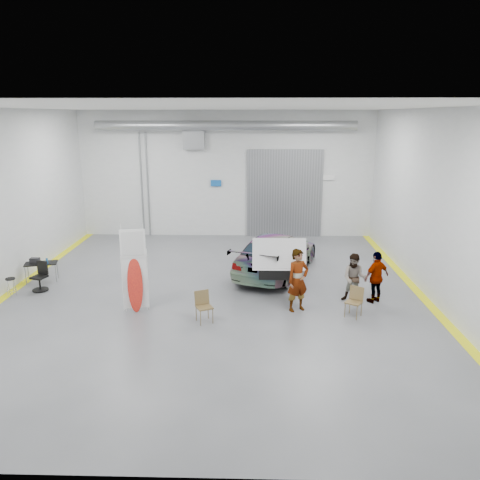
{
  "coord_description": "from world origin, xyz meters",
  "views": [
    {
      "loc": [
        1.25,
        -14.39,
        5.79
      ],
      "look_at": [
        0.83,
        1.54,
        1.5
      ],
      "focal_mm": 35.0,
      "sensor_mm": 36.0,
      "label": 1
    }
  ],
  "objects_px": {
    "shop_stool": "(11,287)",
    "surfboard_display": "(133,277)",
    "folding_chair_far": "(353,308)",
    "work_table": "(39,263)",
    "sedan_car": "(276,253)",
    "folding_chair_near": "(204,313)",
    "office_chair": "(40,278)",
    "person_c": "(376,277)",
    "person_b": "(354,278)",
    "person_a": "(298,280)"
  },
  "relations": [
    {
      "from": "surfboard_display",
      "to": "folding_chair_far",
      "type": "bearing_deg",
      "value": -13.54
    },
    {
      "from": "person_b",
      "to": "person_c",
      "type": "height_order",
      "value": "person_c"
    },
    {
      "from": "person_c",
      "to": "surfboard_display",
      "type": "height_order",
      "value": "surfboard_display"
    },
    {
      "from": "person_a",
      "to": "folding_chair_far",
      "type": "height_order",
      "value": "person_a"
    },
    {
      "from": "person_c",
      "to": "shop_stool",
      "type": "distance_m",
      "value": 11.83
    },
    {
      "from": "surfboard_display",
      "to": "person_b",
      "type": "bearing_deg",
      "value": -3.82
    },
    {
      "from": "work_table",
      "to": "person_b",
      "type": "bearing_deg",
      "value": -8.55
    },
    {
      "from": "person_b",
      "to": "folding_chair_near",
      "type": "xyz_separation_m",
      "value": [
        -4.6,
        -1.64,
        -0.51
      ]
    },
    {
      "from": "person_b",
      "to": "work_table",
      "type": "xyz_separation_m",
      "value": [
        -10.81,
        1.62,
        -0.11
      ]
    },
    {
      "from": "person_b",
      "to": "work_table",
      "type": "height_order",
      "value": "person_b"
    },
    {
      "from": "person_a",
      "to": "work_table",
      "type": "bearing_deg",
      "value": 137.9
    },
    {
      "from": "office_chair",
      "to": "person_a",
      "type": "bearing_deg",
      "value": 7.48
    },
    {
      "from": "sedan_car",
      "to": "work_table",
      "type": "distance_m",
      "value": 8.56
    },
    {
      "from": "person_a",
      "to": "person_c",
      "type": "relative_size",
      "value": 1.16
    },
    {
      "from": "person_a",
      "to": "surfboard_display",
      "type": "distance_m",
      "value": 4.94
    },
    {
      "from": "folding_chair_near",
      "to": "work_table",
      "type": "relative_size",
      "value": 0.76
    },
    {
      "from": "shop_stool",
      "to": "office_chair",
      "type": "height_order",
      "value": "office_chair"
    },
    {
      "from": "sedan_car",
      "to": "surfboard_display",
      "type": "bearing_deg",
      "value": 61.64
    },
    {
      "from": "person_c",
      "to": "shop_stool",
      "type": "relative_size",
      "value": 2.69
    },
    {
      "from": "sedan_car",
      "to": "person_a",
      "type": "xyz_separation_m",
      "value": [
        0.48,
        -3.58,
        0.23
      ]
    },
    {
      "from": "surfboard_display",
      "to": "person_a",
      "type": "bearing_deg",
      "value": -9.18
    },
    {
      "from": "sedan_car",
      "to": "folding_chair_near",
      "type": "height_order",
      "value": "sedan_car"
    },
    {
      "from": "person_c",
      "to": "person_a",
      "type": "bearing_deg",
      "value": -15.27
    },
    {
      "from": "person_b",
      "to": "sedan_car",
      "type": "bearing_deg",
      "value": 149.57
    },
    {
      "from": "surfboard_display",
      "to": "office_chair",
      "type": "bearing_deg",
      "value": 143.86
    },
    {
      "from": "sedan_car",
      "to": "office_chair",
      "type": "relative_size",
      "value": 5.18
    },
    {
      "from": "person_b",
      "to": "person_a",
      "type": "bearing_deg",
      "value": -138.57
    },
    {
      "from": "folding_chair_near",
      "to": "work_table",
      "type": "height_order",
      "value": "folding_chair_near"
    },
    {
      "from": "folding_chair_near",
      "to": "office_chair",
      "type": "relative_size",
      "value": 0.92
    },
    {
      "from": "folding_chair_far",
      "to": "office_chair",
      "type": "distance_m",
      "value": 10.34
    },
    {
      "from": "surfboard_display",
      "to": "folding_chair_far",
      "type": "height_order",
      "value": "surfboard_display"
    },
    {
      "from": "folding_chair_near",
      "to": "person_a",
      "type": "bearing_deg",
      "value": -7.63
    },
    {
      "from": "sedan_car",
      "to": "person_a",
      "type": "height_order",
      "value": "person_a"
    },
    {
      "from": "sedan_car",
      "to": "folding_chair_near",
      "type": "bearing_deg",
      "value": 84.62
    },
    {
      "from": "person_a",
      "to": "folding_chair_far",
      "type": "relative_size",
      "value": 2.17
    },
    {
      "from": "person_a",
      "to": "folding_chair_near",
      "type": "distance_m",
      "value": 2.97
    },
    {
      "from": "person_a",
      "to": "office_chair",
      "type": "height_order",
      "value": "person_a"
    },
    {
      "from": "folding_chair_near",
      "to": "work_table",
      "type": "distance_m",
      "value": 7.03
    },
    {
      "from": "shop_stool",
      "to": "surfboard_display",
      "type": "bearing_deg",
      "value": -14.17
    },
    {
      "from": "person_a",
      "to": "surfboard_display",
      "type": "height_order",
      "value": "surfboard_display"
    },
    {
      "from": "shop_stool",
      "to": "work_table",
      "type": "distance_m",
      "value": 1.53
    },
    {
      "from": "folding_chair_far",
      "to": "person_c",
      "type": "bearing_deg",
      "value": 84.42
    },
    {
      "from": "folding_chair_far",
      "to": "work_table",
      "type": "xyz_separation_m",
      "value": [
        -10.56,
        2.77,
        0.41
      ]
    },
    {
      "from": "folding_chair_near",
      "to": "folding_chair_far",
      "type": "bearing_deg",
      "value": -19.76
    },
    {
      "from": "person_a",
      "to": "shop_stool",
      "type": "distance_m",
      "value": 9.35
    },
    {
      "from": "shop_stool",
      "to": "folding_chair_far",
      "type": "bearing_deg",
      "value": -6.93
    },
    {
      "from": "work_table",
      "to": "office_chair",
      "type": "height_order",
      "value": "office_chair"
    },
    {
      "from": "surfboard_display",
      "to": "office_chair",
      "type": "xyz_separation_m",
      "value": [
        -3.63,
        1.66,
        -0.66
      ]
    },
    {
      "from": "sedan_car",
      "to": "shop_stool",
      "type": "height_order",
      "value": "sedan_car"
    },
    {
      "from": "person_b",
      "to": "surfboard_display",
      "type": "relative_size",
      "value": 0.59
    }
  ]
}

